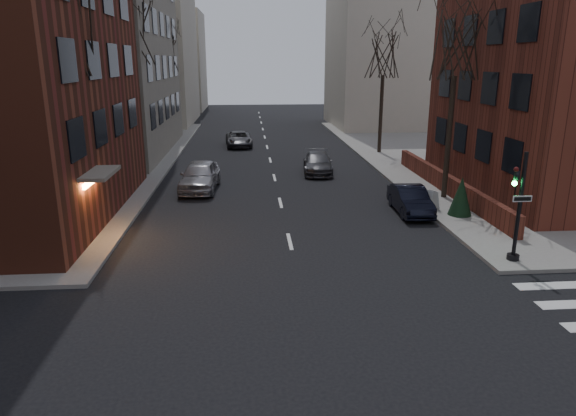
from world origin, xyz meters
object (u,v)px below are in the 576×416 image
(tree_left_a, at_px, (62,27))
(traffic_signal, at_px, (517,214))
(car_lane_far, at_px, (239,139))
(tree_right_b, at_px, (384,55))
(parked_sedan, at_px, (410,200))
(car_lane_gray, at_px, (318,163))
(streetlamp_near, at_px, (131,115))
(evergreen_shrub, at_px, (461,196))
(tree_left_c, at_px, (164,50))
(sandwich_board, at_px, (431,199))
(tree_right_a, at_px, (457,43))
(streetlamp_far, at_px, (177,93))
(tree_left_b, at_px, (129,31))
(car_lane_silver, at_px, (200,176))

(tree_left_a, bearing_deg, traffic_signal, -16.65)
(car_lane_far, bearing_deg, tree_right_b, -26.25)
(parked_sedan, xyz_separation_m, car_lane_gray, (-3.26, 9.60, 0.00))
(streetlamp_near, xyz_separation_m, evergreen_shrub, (16.51, -7.31, -3.18))
(tree_left_c, relative_size, streetlamp_near, 1.55)
(parked_sedan, xyz_separation_m, sandwich_board, (1.10, 0.16, -0.04))
(tree_right_b, height_order, sandwich_board, tree_right_b)
(tree_right_a, height_order, car_lane_far, tree_right_a)
(tree_right_a, xyz_separation_m, streetlamp_near, (-17.00, 4.00, -3.79))
(tree_right_a, xyz_separation_m, streetlamp_far, (-17.00, 24.00, -3.79))
(tree_right_b, height_order, streetlamp_far, tree_right_b)
(sandwich_board, height_order, evergreen_shrub, evergreen_shrub)
(tree_right_a, bearing_deg, tree_right_b, 90.00)
(streetlamp_near, bearing_deg, tree_left_b, 98.53)
(tree_left_b, bearing_deg, sandwich_board, -32.34)
(car_lane_silver, xyz_separation_m, car_lane_far, (2.00, 15.44, -0.20))
(car_lane_gray, distance_m, sandwich_board, 10.40)
(tree_right_a, height_order, tree_right_b, tree_right_a)
(tree_left_c, xyz_separation_m, streetlamp_near, (0.60, -18.00, -3.79))
(tree_left_b, xyz_separation_m, car_lane_far, (6.38, 10.55, -8.27))
(traffic_signal, height_order, car_lane_far, traffic_signal)
(tree_left_b, distance_m, car_lane_silver, 10.40)
(car_lane_far, bearing_deg, tree_left_a, -109.96)
(tree_left_a, relative_size, parked_sedan, 2.55)
(tree_right_b, height_order, car_lane_far, tree_right_b)
(tree_left_b, relative_size, tree_left_c, 1.11)
(traffic_signal, xyz_separation_m, car_lane_gray, (-4.99, 16.25, -1.24))
(traffic_signal, height_order, tree_right_b, tree_right_b)
(streetlamp_near, bearing_deg, car_lane_far, 68.35)
(tree_left_b, bearing_deg, tree_right_a, -24.44)
(tree_right_b, bearing_deg, car_lane_silver, -140.54)
(traffic_signal, height_order, sandwich_board, traffic_signal)
(parked_sedan, bearing_deg, evergreen_shrub, -22.91)
(car_lane_silver, height_order, sandwich_board, car_lane_silver)
(tree_left_c, relative_size, tree_right_a, 1.00)
(tree_right_b, height_order, streetlamp_near, tree_right_b)
(traffic_signal, xyz_separation_m, car_lane_silver, (-12.36, 12.12, -1.07))
(tree_right_b, height_order, car_lane_silver, tree_right_b)
(tree_left_c, height_order, car_lane_far, tree_left_c)
(sandwich_board, bearing_deg, tree_left_b, 127.93)
(traffic_signal, xyz_separation_m, tree_right_a, (0.86, 9.01, 6.12))
(tree_left_a, bearing_deg, tree_left_b, 90.00)
(traffic_signal, distance_m, streetlamp_near, 20.86)
(tree_left_b, relative_size, streetlamp_near, 1.72)
(tree_right_b, relative_size, evergreen_shrub, 5.03)
(traffic_signal, xyz_separation_m, tree_left_b, (-16.74, 17.01, 7.00))
(streetlamp_far, distance_m, car_lane_far, 8.72)
(tree_right_a, bearing_deg, evergreen_shrub, -98.46)
(tree_left_a, bearing_deg, car_lane_silver, 58.41)
(tree_left_c, bearing_deg, tree_left_a, -90.00)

